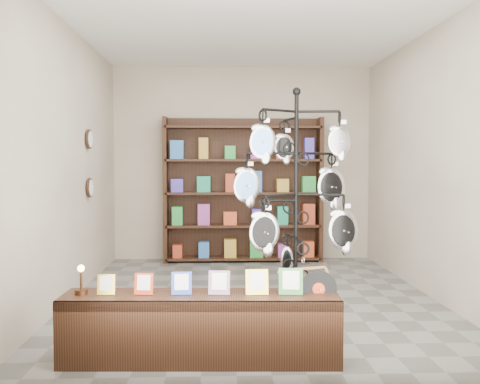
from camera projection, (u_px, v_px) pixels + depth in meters
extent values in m
plane|color=slate|center=(252.00, 298.00, 5.96)|extent=(5.00, 5.00, 0.00)
plane|color=#C0B49B|center=(242.00, 164.00, 8.37)|extent=(4.00, 0.00, 4.00)
plane|color=#C0B49B|center=(278.00, 163.00, 3.38)|extent=(4.00, 0.00, 4.00)
plane|color=#C0B49B|center=(69.00, 163.00, 5.80)|extent=(0.00, 5.00, 5.00)
plane|color=#C0B49B|center=(431.00, 163.00, 5.96)|extent=(0.00, 5.00, 5.00)
plane|color=white|center=(253.00, 25.00, 5.80)|extent=(5.00, 5.00, 0.00)
cylinder|color=black|center=(295.00, 337.00, 4.56)|extent=(0.52, 0.52, 0.03)
cylinder|color=black|center=(296.00, 218.00, 4.51)|extent=(0.04, 0.04, 2.08)
sphere|color=black|center=(297.00, 91.00, 4.46)|extent=(0.07, 0.07, 0.07)
ellipsoid|color=silver|center=(287.00, 259.00, 4.74)|extent=(0.11, 0.06, 0.22)
cube|color=#A87546|center=(303.00, 269.00, 4.24)|extent=(0.38, 0.14, 0.04)
cube|color=black|center=(201.00, 328.00, 4.04)|extent=(2.10, 0.51, 0.51)
cube|color=gold|center=(106.00, 284.00, 4.02)|extent=(0.13, 0.05, 0.15)
cube|color=#B92C0E|center=(144.00, 284.00, 4.02)|extent=(0.14, 0.06, 0.16)
cube|color=#263FA5|center=(182.00, 283.00, 4.02)|extent=(0.15, 0.06, 0.17)
cube|color=#E54C33|center=(219.00, 283.00, 4.02)|extent=(0.16, 0.06, 0.18)
cube|color=gold|center=(257.00, 282.00, 4.02)|extent=(0.17, 0.06, 0.19)
cube|color=#337233|center=(291.00, 281.00, 4.02)|extent=(0.18, 0.07, 0.20)
cylinder|color=black|center=(319.00, 289.00, 4.07)|extent=(0.29, 0.08, 0.28)
cylinder|color=#B92C0E|center=(319.00, 289.00, 4.07)|extent=(0.10, 0.03, 0.09)
cylinder|color=#422413|center=(81.00, 292.00, 4.02)|extent=(0.09, 0.09, 0.04)
cylinder|color=#422413|center=(81.00, 281.00, 4.02)|extent=(0.02, 0.02, 0.13)
sphere|color=#FFBF59|center=(81.00, 268.00, 4.01)|extent=(0.05, 0.05, 0.05)
cube|color=black|center=(243.00, 189.00, 8.33)|extent=(2.40, 0.04, 2.20)
cube|color=black|center=(166.00, 190.00, 8.13)|extent=(0.06, 0.36, 2.20)
cube|color=black|center=(320.00, 190.00, 8.22)|extent=(0.06, 0.36, 2.20)
cube|color=black|center=(243.00, 258.00, 8.23)|extent=(2.36, 0.36, 0.04)
cube|color=black|center=(243.00, 225.00, 8.20)|extent=(2.36, 0.36, 0.03)
cube|color=black|center=(243.00, 193.00, 8.18)|extent=(2.36, 0.36, 0.04)
cube|color=black|center=(243.00, 160.00, 8.15)|extent=(2.36, 0.36, 0.04)
cube|color=black|center=(243.00, 127.00, 8.12)|extent=(2.36, 0.36, 0.04)
cylinder|color=black|center=(89.00, 139.00, 6.58)|extent=(0.03, 0.24, 0.24)
cylinder|color=black|center=(90.00, 188.00, 6.61)|extent=(0.03, 0.24, 0.24)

